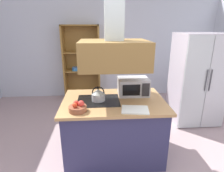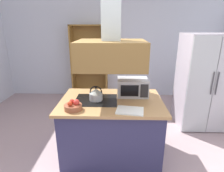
{
  "view_description": "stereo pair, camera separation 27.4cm",
  "coord_description": "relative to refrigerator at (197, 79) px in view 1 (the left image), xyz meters",
  "views": [
    {
      "loc": [
        -0.19,
        -2.09,
        1.94
      ],
      "look_at": [
        0.01,
        0.71,
        1.0
      ],
      "focal_mm": 29.61,
      "sensor_mm": 36.0,
      "label": 1
    },
    {
      "loc": [
        0.09,
        -2.1,
        1.94
      ],
      "look_at": [
        0.01,
        0.71,
        1.0
      ],
      "focal_mm": 29.61,
      "sensor_mm": 36.0,
      "label": 2
    }
  ],
  "objects": [
    {
      "name": "wall_back",
      "position": [
        -1.76,
        1.66,
        0.45
      ],
      "size": [
        6.0,
        0.12,
        2.7
      ],
      "primitive_type": "cube",
      "color": "silver",
      "rests_on": "ground"
    },
    {
      "name": "kitchen_island",
      "position": [
        -1.75,
        -0.98,
        -0.44
      ],
      "size": [
        1.47,
        1.0,
        0.9
      ],
      "color": "#303056",
      "rests_on": "ground"
    },
    {
      "name": "refrigerator",
      "position": [
        0.0,
        0.0,
        0.0
      ],
      "size": [
        0.9,
        0.78,
        1.79
      ],
      "color": "#C0B5BF",
      "rests_on": "ground"
    },
    {
      "name": "fruit_bowl",
      "position": [
        -2.23,
        -1.3,
        0.05
      ],
      "size": [
        0.23,
        0.23,
        0.14
      ],
      "color": "brown",
      "rests_on": "kitchen_island"
    },
    {
      "name": "dish_cabinet",
      "position": [
        -2.41,
        1.45,
        -0.03
      ],
      "size": [
        0.94,
        0.4,
        1.94
      ],
      "color": "olive",
      "rests_on": "ground"
    },
    {
      "name": "microwave",
      "position": [
        -1.43,
        -0.76,
        0.13
      ],
      "size": [
        0.46,
        0.35,
        0.26
      ],
      "color": "#B7BABF",
      "rests_on": "kitchen_island"
    },
    {
      "name": "kettle",
      "position": [
        -1.97,
        -0.98,
        0.09
      ],
      "size": [
        0.19,
        0.19,
        0.21
      ],
      "color": "#B5BABD",
      "rests_on": "kitchen_island"
    },
    {
      "name": "cutting_board",
      "position": [
        -1.51,
        -1.32,
        0.01
      ],
      "size": [
        0.37,
        0.29,
        0.02
      ],
      "primitive_type": "cube",
      "rotation": [
        0.0,
        0.0,
        -0.14
      ],
      "color": "white",
      "rests_on": "kitchen_island"
    },
    {
      "name": "range_hood",
      "position": [
        -1.75,
        -0.98,
        0.79
      ],
      "size": [
        0.9,
        0.7,
        1.32
      ],
      "color": "olive"
    },
    {
      "name": "ground_plane",
      "position": [
        -1.76,
        -1.34,
        -0.9
      ],
      "size": [
        7.8,
        7.8,
        0.0
      ],
      "primitive_type": "plane",
      "color": "#A38A8C"
    }
  ]
}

